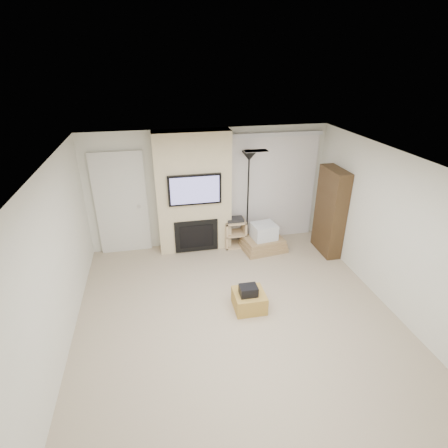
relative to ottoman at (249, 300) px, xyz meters
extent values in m
cube|color=tan|center=(-0.24, -0.33, -0.15)|extent=(5.00, 5.50, 0.00)
cube|color=white|center=(-0.24, -0.33, 2.35)|extent=(5.00, 5.50, 0.00)
cube|color=silver|center=(-0.24, 2.42, 1.10)|extent=(5.00, 0.00, 2.50)
cube|color=silver|center=(-0.24, -3.08, 1.10)|extent=(5.00, 0.00, 2.50)
cube|color=silver|center=(-2.74, -0.33, 1.10)|extent=(0.00, 5.50, 2.50)
cube|color=silver|center=(2.26, -0.33, 1.10)|extent=(0.00, 5.50, 2.50)
cube|color=silver|center=(0.16, 0.47, 2.35)|extent=(0.35, 0.18, 0.01)
cube|color=#B1883A|center=(0.00, 0.00, 0.00)|extent=(0.51, 0.51, 0.30)
cube|color=black|center=(-0.03, -0.04, 0.23)|extent=(0.28, 0.22, 0.16)
cube|color=beige|center=(-0.59, 2.22, 1.10)|extent=(1.50, 0.40, 2.50)
cube|color=black|center=(-0.59, 1.99, 1.25)|extent=(1.05, 0.06, 0.62)
cube|color=slate|center=(-0.59, 1.96, 1.25)|extent=(0.96, 0.00, 0.54)
cube|color=black|center=(-0.59, 2.01, 0.22)|extent=(0.90, 0.04, 0.70)
cube|color=black|center=(-0.59, 1.99, 0.22)|extent=(0.70, 0.02, 0.50)
cube|color=silver|center=(-2.04, 2.38, 0.92)|extent=(1.02, 0.08, 2.14)
cube|color=beige|center=(-2.04, 2.39, 0.87)|extent=(0.90, 0.05, 2.05)
cylinder|color=silver|center=(-1.70, 2.34, 0.85)|extent=(0.07, 0.06, 0.07)
cube|color=silver|center=(1.16, 2.36, 2.18)|extent=(1.98, 0.10, 0.08)
cube|color=white|center=(1.16, 2.37, 0.99)|extent=(1.90, 0.03, 2.29)
cylinder|color=black|center=(0.54, 2.16, -0.13)|extent=(0.31, 0.31, 0.03)
cylinder|color=black|center=(0.54, 2.16, 0.83)|extent=(0.03, 0.03, 1.92)
cone|color=black|center=(0.54, 2.16, 1.82)|extent=(0.31, 0.31, 0.20)
cube|color=#DEBB8A|center=(0.05, 2.11, 0.15)|extent=(0.04, 0.38, 0.60)
cube|color=#DEBB8A|center=(0.46, 2.11, 0.15)|extent=(0.04, 0.38, 0.60)
cube|color=#DEBB8A|center=(0.26, 2.11, -0.14)|extent=(0.45, 0.38, 0.03)
cube|color=#DEBB8A|center=(0.26, 2.11, 0.15)|extent=(0.45, 0.38, 0.03)
cube|color=#DEBB8A|center=(0.26, 2.11, 0.43)|extent=(0.45, 0.38, 0.03)
cube|color=black|center=(0.26, 2.11, 0.48)|extent=(0.35, 0.25, 0.06)
cube|color=#A68457|center=(0.82, 1.82, -0.10)|extent=(0.96, 0.78, 0.10)
cube|color=#A68457|center=(0.82, 1.82, -0.01)|extent=(0.92, 0.73, 0.09)
cube|color=#A68457|center=(0.82, 1.82, 0.08)|extent=(0.87, 0.68, 0.09)
cube|color=silver|center=(0.82, 1.82, 0.28)|extent=(0.54, 0.49, 0.32)
cube|color=#3A2815|center=(2.10, 1.50, 0.75)|extent=(0.30, 0.80, 1.80)
cube|color=#3A2815|center=(2.08, 1.50, 0.30)|extent=(0.26, 0.72, 0.02)
cube|color=#3A2815|center=(2.08, 1.50, 0.75)|extent=(0.26, 0.72, 0.02)
cube|color=#3A2815|center=(2.08, 1.50, 1.20)|extent=(0.26, 0.72, 0.02)
camera|label=1|loc=(-1.34, -4.42, 3.61)|focal=28.00mm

